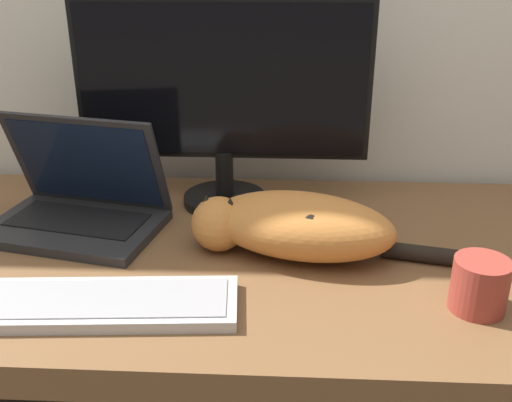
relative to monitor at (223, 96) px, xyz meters
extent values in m
cube|color=brown|center=(-0.03, -0.22, -0.28)|extent=(1.55, 0.74, 0.06)
cylinder|color=black|center=(0.00, 0.00, -0.24)|extent=(0.19, 0.19, 0.02)
cylinder|color=black|center=(0.00, 0.00, -0.18)|extent=(0.04, 0.04, 0.10)
cube|color=black|center=(0.00, 0.00, 0.03)|extent=(0.63, 0.02, 0.34)
cube|color=black|center=(0.00, -0.01, 0.03)|extent=(0.61, 0.01, 0.32)
cube|color=#232326|center=(-0.30, -0.16, -0.24)|extent=(0.38, 0.29, 0.02)
cube|color=black|center=(-0.29, -0.15, -0.23)|extent=(0.30, 0.18, 0.00)
cube|color=#232326|center=(-0.28, -0.09, -0.12)|extent=(0.35, 0.15, 0.22)
cube|color=black|center=(-0.28, -0.09, -0.12)|extent=(0.32, 0.13, 0.19)
cube|color=#BCBCC1|center=(-0.15, -0.44, -0.24)|extent=(0.43, 0.17, 0.02)
cube|color=#939397|center=(-0.15, -0.44, -0.23)|extent=(0.39, 0.14, 0.00)
ellipsoid|color=#C67A38|center=(0.17, -0.23, -0.19)|extent=(0.39, 0.25, 0.12)
ellipsoid|color=black|center=(0.19, -0.24, -0.16)|extent=(0.19, 0.16, 0.05)
sphere|color=#C67A38|center=(0.01, -0.22, -0.20)|extent=(0.11, 0.11, 0.11)
cone|color=black|center=(-0.01, -0.22, -0.15)|extent=(0.03, 0.03, 0.03)
cone|color=black|center=(0.03, -0.23, -0.15)|extent=(0.03, 0.03, 0.03)
cylinder|color=black|center=(0.41, -0.25, -0.23)|extent=(0.17, 0.07, 0.03)
cylinder|color=#9E382D|center=(0.46, -0.41, -0.21)|extent=(0.09, 0.09, 0.09)
camera|label=1|loc=(0.14, -1.26, 0.31)|focal=42.00mm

